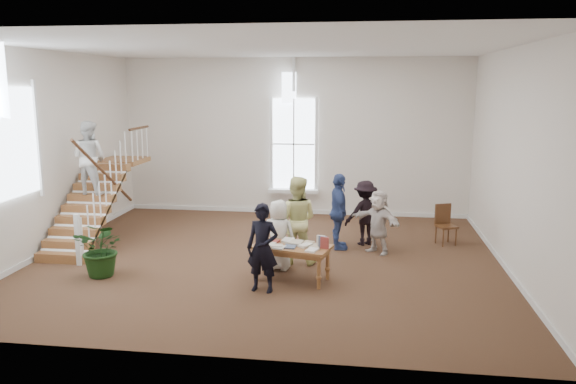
# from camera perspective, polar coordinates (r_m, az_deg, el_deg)

# --- Properties ---
(ground) EXTENTS (10.00, 10.00, 0.00)m
(ground) POSITION_cam_1_polar(r_m,az_deg,el_deg) (12.34, -2.07, -6.82)
(ground) COLOR #46271B
(ground) RESTS_ON ground
(room_shell) EXTENTS (10.49, 10.00, 10.00)m
(room_shell) POSITION_cam_1_polar(r_m,az_deg,el_deg) (16.44, 0.56, -0.85)
(room_shell) COLOR silver
(room_shell) RESTS_ON ground
(staircase) EXTENTS (1.10, 4.10, 2.92)m
(staircase) POSITION_cam_1_polar(r_m,az_deg,el_deg) (14.05, -19.30, 1.55)
(staircase) COLOR brown
(staircase) RESTS_ON ground
(library_table) EXTENTS (1.62, 1.07, 0.76)m
(library_table) POSITION_cam_1_polar(r_m,az_deg,el_deg) (10.88, 0.37, -5.85)
(library_table) COLOR brown
(library_table) RESTS_ON ground
(police_officer) EXTENTS (0.65, 0.48, 1.64)m
(police_officer) POSITION_cam_1_polar(r_m,az_deg,el_deg) (10.28, -2.60, -5.70)
(police_officer) COLOR black
(police_officer) RESTS_ON ground
(elderly_woman) EXTENTS (0.78, 0.58, 1.46)m
(elderly_woman) POSITION_cam_1_polar(r_m,az_deg,el_deg) (11.47, -0.97, -4.39)
(elderly_woman) COLOR silver
(elderly_woman) RESTS_ON ground
(person_yellow) EXTENTS (0.96, 0.78, 1.87)m
(person_yellow) POSITION_cam_1_polar(r_m,az_deg,el_deg) (11.86, 0.84, -2.86)
(person_yellow) COLOR #EEEC95
(person_yellow) RESTS_ON ground
(woman_cluster_a) EXTENTS (0.57, 1.08, 1.76)m
(woman_cluster_a) POSITION_cam_1_polar(r_m,az_deg,el_deg) (12.91, 5.16, -2.00)
(woman_cluster_a) COLOR navy
(woman_cluster_a) RESTS_ON ground
(woman_cluster_b) EXTENTS (1.14, 0.96, 1.54)m
(woman_cluster_b) POSITION_cam_1_polar(r_m,az_deg,el_deg) (13.36, 7.82, -2.11)
(woman_cluster_b) COLOR black
(woman_cluster_b) RESTS_ON ground
(woman_cluster_c) EXTENTS (1.29, 1.21, 1.45)m
(woman_cluster_c) POSITION_cam_1_polar(r_m,az_deg,el_deg) (12.75, 9.15, -2.99)
(woman_cluster_c) COLOR silver
(woman_cluster_c) RESTS_ON ground
(floor_plant) EXTENTS (1.08, 0.96, 1.13)m
(floor_plant) POSITION_cam_1_polar(r_m,az_deg,el_deg) (11.71, -18.32, -5.48)
(floor_plant) COLOR #153310
(floor_plant) RESTS_ON ground
(side_chair) EXTENTS (0.54, 0.54, 0.96)m
(side_chair) POSITION_cam_1_polar(r_m,az_deg,el_deg) (13.86, 15.64, -2.96)
(side_chair) COLOR #3E2311
(side_chair) RESTS_ON ground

